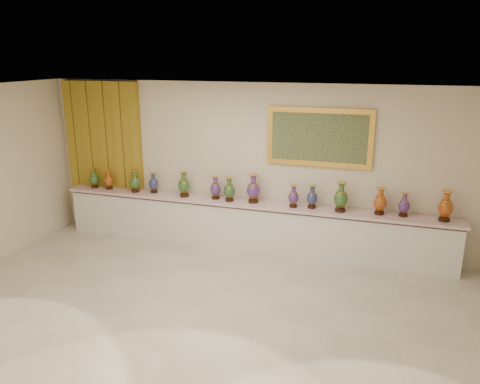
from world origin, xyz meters
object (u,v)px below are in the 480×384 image
(vase_0, at_px, (94,179))
(vase_1, at_px, (109,180))
(vase_2, at_px, (135,182))
(counter, at_px, (248,226))

(vase_0, relative_size, vase_1, 1.02)
(vase_2, bearing_deg, vase_1, 177.77)
(vase_0, xyz_separation_m, vase_2, (0.93, -0.03, 0.02))
(vase_0, bearing_deg, vase_2, -1.55)
(counter, height_order, vase_0, vase_0)
(counter, bearing_deg, vase_2, -178.81)
(counter, distance_m, vase_2, 2.36)
(counter, relative_size, vase_2, 16.88)
(vase_0, bearing_deg, counter, 0.39)
(vase_1, bearing_deg, vase_0, 179.64)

